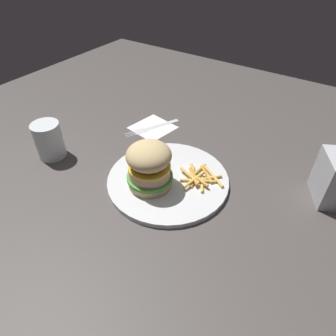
{
  "coord_description": "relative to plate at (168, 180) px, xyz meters",
  "views": [
    {
      "loc": [
        -0.41,
        -0.31,
        0.48
      ],
      "look_at": [
        0.03,
        -0.02,
        0.04
      ],
      "focal_mm": 32.01,
      "sensor_mm": 36.0,
      "label": 1
    }
  ],
  "objects": [
    {
      "name": "napkin_dispenser",
      "position": [
        0.16,
        -0.32,
        0.05
      ],
      "size": [
        0.11,
        0.09,
        0.11
      ],
      "primitive_type": "cube",
      "rotation": [
        0.0,
        0.0,
        0.48
      ],
      "color": "#B7BABF",
      "rests_on": "ground_plane"
    },
    {
      "name": "fries_pile",
      "position": [
        0.04,
        -0.06,
        0.01
      ],
      "size": [
        0.1,
        0.11,
        0.01
      ],
      "color": "gold",
      "rests_on": "plate"
    },
    {
      "name": "drink_glass",
      "position": [
        -0.08,
        0.31,
        0.04
      ],
      "size": [
        0.07,
        0.07,
        0.09
      ],
      "color": "silver",
      "rests_on": "ground_plane"
    },
    {
      "name": "ground_plane",
      "position": [
        -0.03,
        0.02,
        -0.01
      ],
      "size": [
        1.6,
        1.6,
        0.0
      ],
      "primitive_type": "plane",
      "color": "#47423F"
    },
    {
      "name": "fork",
      "position": [
        0.17,
        0.17,
        -0.0
      ],
      "size": [
        0.16,
        0.09,
        0.0
      ],
      "color": "silver",
      "rests_on": "napkin"
    },
    {
      "name": "sandwich",
      "position": [
        -0.04,
        0.02,
        0.06
      ],
      "size": [
        0.1,
        0.1,
        0.11
      ],
      "color": "tan",
      "rests_on": "plate"
    },
    {
      "name": "napkin",
      "position": [
        0.17,
        0.17,
        -0.01
      ],
      "size": [
        0.13,
        0.13,
        0.0
      ],
      "primitive_type": "cube",
      "rotation": [
        0.0,
        0.0,
        -0.17
      ],
      "color": "white",
      "rests_on": "ground_plane"
    },
    {
      "name": "plate",
      "position": [
        0.0,
        0.0,
        0.0
      ],
      "size": [
        0.28,
        0.28,
        0.01
      ],
      "primitive_type": "cylinder",
      "color": "silver",
      "rests_on": "ground_plane"
    }
  ]
}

